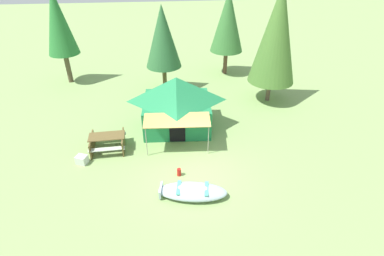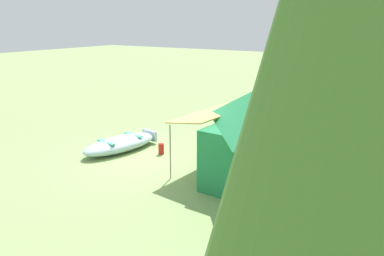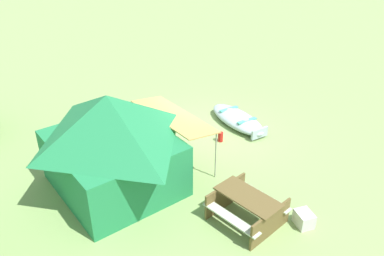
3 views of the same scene
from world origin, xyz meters
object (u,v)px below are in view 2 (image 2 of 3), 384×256
Objects in this scene: canvas_cabin_tent at (285,128)px; cooler_box at (256,124)px; beached_rowboat at (121,144)px; pine_tree_far_center at (366,14)px; fuel_can at (161,149)px; picnic_table at (269,127)px.

canvas_cabin_tent reaches higher than cooler_box.
pine_tree_far_center is (5.42, 7.68, 3.76)m from beached_rowboat.
cooler_box reaches higher than fuel_can.
canvas_cabin_tent is at bearing 87.42° from fuel_can.
fuel_can is at bearing -16.73° from cooler_box.
cooler_box is 0.07× the size of pine_tree_far_center.
beached_rowboat is 0.65× the size of canvas_cabin_tent.
cooler_box is at bearing -152.80° from pine_tree_far_center.
cooler_box is at bearing -137.57° from picnic_table.
canvas_cabin_tent is at bearing 92.73° from beached_rowboat.
cooler_box is (-4.37, -2.63, -1.25)m from canvas_cabin_tent.
beached_rowboat is 1.33m from fuel_can.
beached_rowboat is at bearing -28.66° from cooler_box.
picnic_table reaches higher than cooler_box.
beached_rowboat is 8.31× the size of fuel_can.
cooler_box is at bearing -148.94° from canvas_cabin_tent.
canvas_cabin_tent is (-0.25, 5.15, 1.20)m from beached_rowboat.
fuel_can is (-0.18, -3.89, -1.27)m from canvas_cabin_tent.
fuel_can is at bearing -34.78° from picnic_table.
beached_rowboat is 4.99m from picnic_table.
canvas_cabin_tent is 6.71m from pine_tree_far_center.
canvas_cabin_tent is at bearing 31.06° from cooler_box.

